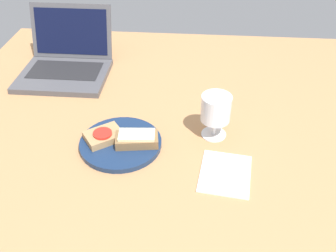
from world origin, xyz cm
name	(u,v)px	position (x,y,z in cm)	size (l,w,h in cm)	color
wooden_table	(158,134)	(0.00, 0.00, 1.50)	(140.00, 140.00, 3.00)	#B27F51
plate	(121,143)	(-9.55, -7.68, 3.76)	(22.87, 22.87, 1.52)	navy
sandwich_with_cheese	(137,139)	(-4.79, -8.27, 6.15)	(12.33, 7.62, 3.44)	brown
sandwich_with_tomato	(103,136)	(-14.34, -7.18, 5.79)	(12.35, 11.75, 2.77)	#A88456
wine_glass	(216,110)	(16.40, -0.76, 11.67)	(8.37, 8.37, 13.16)	white
laptop	(66,64)	(-36.73, 31.52, 6.76)	(30.83, 30.64, 20.99)	#4C4C51
napkin	(225,173)	(19.17, -16.70, 3.20)	(12.68, 15.52, 0.40)	white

